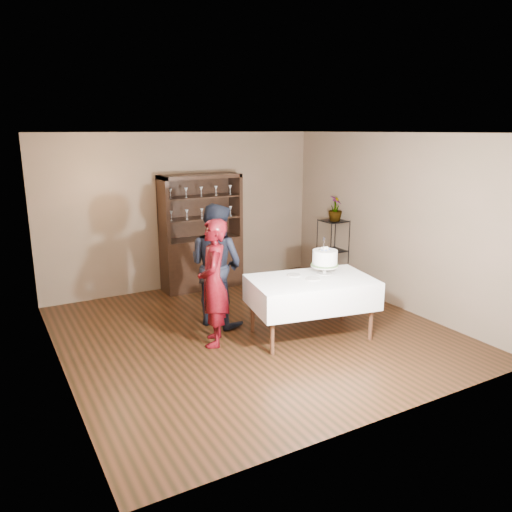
{
  "coord_description": "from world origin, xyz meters",
  "views": [
    {
      "loc": [
        -3.14,
        -5.66,
        2.74
      ],
      "look_at": [
        0.1,
        0.1,
        1.06
      ],
      "focal_mm": 35.0,
      "sensor_mm": 36.0,
      "label": 1
    }
  ],
  "objects_px": {
    "cake": "(325,259)",
    "woman": "(213,283)",
    "china_hutch": "(201,251)",
    "plant_etagere": "(333,250)",
    "potted_plant": "(335,209)",
    "cake_table": "(311,292)",
    "man": "(216,265)"
  },
  "relations": [
    {
      "from": "potted_plant",
      "to": "man",
      "type": "bearing_deg",
      "value": -167.11
    },
    {
      "from": "cake",
      "to": "potted_plant",
      "type": "height_order",
      "value": "potted_plant"
    },
    {
      "from": "china_hutch",
      "to": "plant_etagere",
      "type": "xyz_separation_m",
      "value": [
        2.08,
        -1.05,
        -0.01
      ]
    },
    {
      "from": "china_hutch",
      "to": "man",
      "type": "distance_m",
      "value": 1.76
    },
    {
      "from": "cake",
      "to": "china_hutch",
      "type": "bearing_deg",
      "value": 105.13
    },
    {
      "from": "china_hutch",
      "to": "man",
      "type": "xyz_separation_m",
      "value": [
        -0.49,
        -1.68,
        0.21
      ]
    },
    {
      "from": "cake_table",
      "to": "woman",
      "type": "bearing_deg",
      "value": 161.58
    },
    {
      "from": "woman",
      "to": "cake",
      "type": "relative_size",
      "value": 3.16
    },
    {
      "from": "cake_table",
      "to": "man",
      "type": "height_order",
      "value": "man"
    },
    {
      "from": "cake_table",
      "to": "cake",
      "type": "relative_size",
      "value": 3.39
    },
    {
      "from": "plant_etagere",
      "to": "potted_plant",
      "type": "bearing_deg",
      "value": -103.65
    },
    {
      "from": "man",
      "to": "potted_plant",
      "type": "height_order",
      "value": "man"
    },
    {
      "from": "cake",
      "to": "potted_plant",
      "type": "xyz_separation_m",
      "value": [
        1.36,
        1.53,
        0.38
      ]
    },
    {
      "from": "man",
      "to": "cake",
      "type": "xyz_separation_m",
      "value": [
        1.2,
        -0.95,
        0.15
      ]
    },
    {
      "from": "cake_table",
      "to": "china_hutch",
      "type": "bearing_deg",
      "value": 98.73
    },
    {
      "from": "china_hutch",
      "to": "woman",
      "type": "xyz_separation_m",
      "value": [
        -0.82,
        -2.32,
        0.17
      ]
    },
    {
      "from": "potted_plant",
      "to": "china_hutch",
      "type": "bearing_deg",
      "value": 152.17
    },
    {
      "from": "potted_plant",
      "to": "cake",
      "type": "bearing_deg",
      "value": -131.59
    },
    {
      "from": "woman",
      "to": "cake",
      "type": "bearing_deg",
      "value": 103.5
    },
    {
      "from": "plant_etagere",
      "to": "woman",
      "type": "height_order",
      "value": "woman"
    },
    {
      "from": "woman",
      "to": "china_hutch",
      "type": "bearing_deg",
      "value": -174.73
    },
    {
      "from": "china_hutch",
      "to": "woman",
      "type": "distance_m",
      "value": 2.47
    },
    {
      "from": "woman",
      "to": "man",
      "type": "bearing_deg",
      "value": 177.29
    },
    {
      "from": "plant_etagere",
      "to": "cake",
      "type": "height_order",
      "value": "cake"
    },
    {
      "from": "china_hutch",
      "to": "woman",
      "type": "bearing_deg",
      "value": -109.59
    },
    {
      "from": "woman",
      "to": "man",
      "type": "distance_m",
      "value": 0.72
    },
    {
      "from": "china_hutch",
      "to": "potted_plant",
      "type": "distance_m",
      "value": 2.46
    },
    {
      "from": "cake",
      "to": "potted_plant",
      "type": "relative_size",
      "value": 1.2
    },
    {
      "from": "cake_table",
      "to": "cake",
      "type": "distance_m",
      "value": 0.51
    },
    {
      "from": "woman",
      "to": "potted_plant",
      "type": "bearing_deg",
      "value": 137.79
    },
    {
      "from": "cake",
      "to": "woman",
      "type": "bearing_deg",
      "value": 168.64
    },
    {
      "from": "man",
      "to": "cake",
      "type": "height_order",
      "value": "man"
    }
  ]
}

